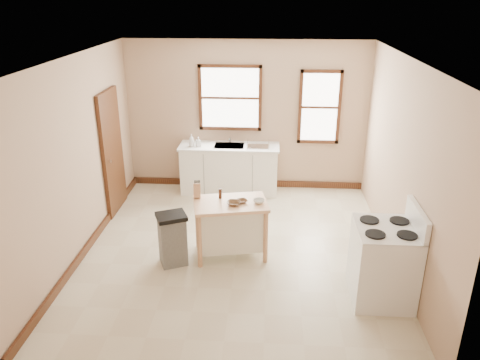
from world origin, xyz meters
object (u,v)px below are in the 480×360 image
(soap_bottle_b, at_px, (198,142))
(kitchen_island, at_px, (231,229))
(bowl_b, at_px, (242,201))
(trash_bin, at_px, (173,239))
(pepper_grinder, at_px, (220,193))
(bowl_a, at_px, (234,203))
(gas_stove, at_px, (384,254))
(knife_block, at_px, (197,191))
(soap_bottle_a, at_px, (191,140))
(bowl_c, at_px, (259,201))
(dish_rack, at_px, (258,144))

(soap_bottle_b, distance_m, kitchen_island, 2.43)
(bowl_b, distance_m, trash_bin, 1.11)
(pepper_grinder, relative_size, trash_bin, 0.20)
(bowl_a, height_order, gas_stove, gas_stove)
(gas_stove, bearing_deg, soap_bottle_b, 131.34)
(knife_block, height_order, bowl_b, knife_block)
(knife_block, height_order, trash_bin, knife_block)
(bowl_b, height_order, gas_stove, gas_stove)
(soap_bottle_a, relative_size, pepper_grinder, 1.53)
(soap_bottle_b, distance_m, bowl_c, 2.51)
(bowl_a, bearing_deg, bowl_b, 38.88)
(knife_block, bearing_deg, gas_stove, -30.58)
(bowl_c, bearing_deg, bowl_a, -166.21)
(soap_bottle_b, relative_size, pepper_grinder, 1.20)
(trash_bin, bearing_deg, pepper_grinder, 9.76)
(bowl_a, relative_size, bowl_c, 1.18)
(kitchen_island, relative_size, trash_bin, 1.34)
(pepper_grinder, bearing_deg, bowl_c, -12.31)
(soap_bottle_b, bearing_deg, bowl_c, -85.43)
(dish_rack, xyz_separation_m, pepper_grinder, (-0.48, -2.13, -0.06))
(kitchen_island, relative_size, bowl_a, 5.51)
(bowl_a, bearing_deg, trash_bin, -165.59)
(kitchen_island, bearing_deg, dish_rack, 70.63)
(soap_bottle_a, distance_m, pepper_grinder, 2.22)
(soap_bottle_a, distance_m, dish_rack, 1.23)
(soap_bottle_b, height_order, dish_rack, soap_bottle_b)
(trash_bin, distance_m, gas_stove, 2.82)
(dish_rack, distance_m, bowl_a, 2.35)
(soap_bottle_a, height_order, knife_block, soap_bottle_a)
(bowl_c, bearing_deg, kitchen_island, -179.02)
(bowl_a, distance_m, bowl_c, 0.36)
(trash_bin, bearing_deg, bowl_c, -9.82)
(bowl_c, xyz_separation_m, trash_bin, (-1.19, -0.30, -0.48))
(bowl_b, bearing_deg, bowl_c, -1.08)
(pepper_grinder, relative_size, bowl_a, 0.81)
(dish_rack, relative_size, gas_stove, 0.33)
(knife_block, bearing_deg, pepper_grinder, -9.11)
(bowl_b, bearing_deg, trash_bin, -162.18)
(soap_bottle_b, xyz_separation_m, knife_block, (0.29, -2.09, -0.07))
(pepper_grinder, relative_size, bowl_c, 0.95)
(dish_rack, xyz_separation_m, gas_stove, (1.64, -3.15, -0.35))
(trash_bin, relative_size, gas_stove, 0.62)
(bowl_a, height_order, bowl_c, bowl_c)
(soap_bottle_a, relative_size, trash_bin, 0.30)
(soap_bottle_b, bearing_deg, gas_stove, -72.19)
(soap_bottle_b, bearing_deg, pepper_grinder, -96.91)
(bowl_c, distance_m, trash_bin, 1.32)
(gas_stove, bearing_deg, trash_bin, 167.69)
(dish_rack, bearing_deg, soap_bottle_a, 177.54)
(pepper_grinder, height_order, bowl_b, pepper_grinder)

